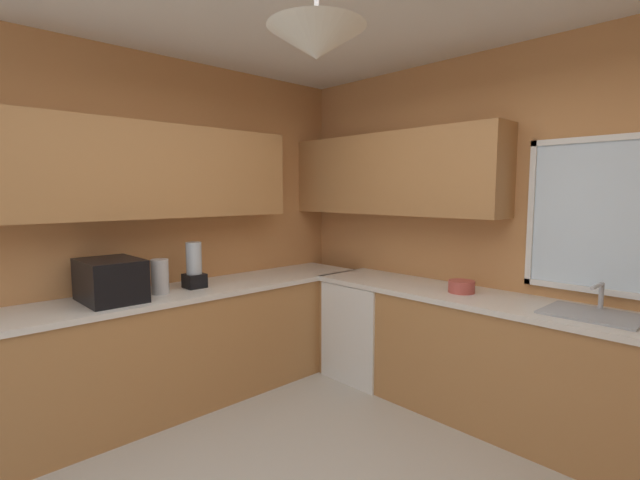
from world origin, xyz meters
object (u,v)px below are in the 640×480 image
at_px(microwave, 110,280).
at_px(kettle, 160,277).
at_px(blender_appliance, 194,267).
at_px(sink_assembly, 593,313).
at_px(bowl, 461,287).
at_px(dishwasher, 369,329).

distance_m(microwave, kettle, 0.34).
bearing_deg(blender_appliance, microwave, -90.00).
relative_size(sink_assembly, bowl, 2.76).
distance_m(dishwasher, bowl, 1.02).
height_order(microwave, blender_appliance, blender_appliance).
relative_size(dishwasher, sink_assembly, 1.60).
height_order(sink_assembly, blender_appliance, blender_appliance).
relative_size(microwave, sink_assembly, 0.90).
bearing_deg(sink_assembly, blender_appliance, -150.32).
height_order(microwave, bowl, microwave).
distance_m(kettle, blender_appliance, 0.29).
relative_size(bowl, blender_appliance, 0.54).
xyz_separation_m(dishwasher, microwave, (-0.66, -1.96, 0.62)).
relative_size(kettle, bowl, 1.33).
xyz_separation_m(bowl, blender_appliance, (-1.53, -1.36, 0.12)).
bearing_deg(kettle, microwave, -93.34).
bearing_deg(kettle, bowl, 47.50).
bearing_deg(kettle, blender_appliance, 93.99).
bearing_deg(microwave, bowl, 52.44).
height_order(bowl, blender_appliance, blender_appliance).
bearing_deg(dishwasher, sink_assembly, 1.22).
height_order(dishwasher, blender_appliance, blender_appliance).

